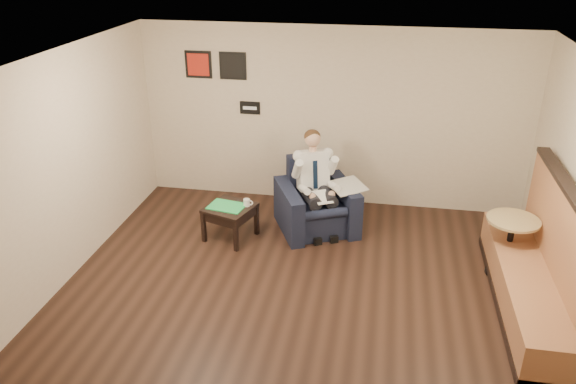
% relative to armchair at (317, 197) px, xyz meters
% --- Properties ---
extents(ground, '(6.00, 6.00, 0.00)m').
position_rel_armchair_xyz_m(ground, '(0.09, -2.00, -0.51)').
color(ground, black).
rests_on(ground, ground).
extents(wall_back, '(6.00, 0.02, 2.80)m').
position_rel_armchair_xyz_m(wall_back, '(0.09, 1.00, 0.89)').
color(wall_back, beige).
rests_on(wall_back, ground).
extents(wall_left, '(0.02, 6.00, 2.80)m').
position_rel_armchair_xyz_m(wall_left, '(-2.91, -2.00, 0.89)').
color(wall_left, beige).
rests_on(wall_left, ground).
extents(ceiling, '(6.00, 6.00, 0.02)m').
position_rel_armchair_xyz_m(ceiling, '(0.09, -2.00, 2.29)').
color(ceiling, white).
rests_on(ceiling, wall_back).
extents(seating_sign, '(0.32, 0.02, 0.20)m').
position_rel_armchair_xyz_m(seating_sign, '(-1.21, 0.99, 0.99)').
color(seating_sign, black).
rests_on(seating_sign, wall_back).
extents(art_print_left, '(0.42, 0.03, 0.42)m').
position_rel_armchair_xyz_m(art_print_left, '(-2.01, 0.99, 1.64)').
color(art_print_left, red).
rests_on(art_print_left, wall_back).
extents(art_print_right, '(0.42, 0.03, 0.42)m').
position_rel_armchair_xyz_m(art_print_right, '(-1.46, 0.99, 1.64)').
color(art_print_right, black).
rests_on(art_print_right, wall_back).
extents(armchair, '(1.39, 1.39, 1.01)m').
position_rel_armchair_xyz_m(armchair, '(0.00, 0.00, 0.00)').
color(armchair, black).
rests_on(armchair, ground).
extents(seated_man, '(1.02, 1.18, 1.39)m').
position_rel_armchair_xyz_m(seated_man, '(0.06, -0.12, 0.19)').
color(seated_man, silver).
rests_on(seated_man, armchair).
extents(lap_papers, '(0.36, 0.40, 0.01)m').
position_rel_armchair_xyz_m(lap_papers, '(0.10, -0.22, 0.12)').
color(lap_papers, white).
rests_on(lap_papers, seated_man).
extents(newspaper, '(0.65, 0.69, 0.01)m').
position_rel_armchair_xyz_m(newspaper, '(0.43, 0.08, 0.18)').
color(newspaper, silver).
rests_on(newspaper, armchair).
extents(side_table, '(0.77, 0.77, 0.50)m').
position_rel_armchair_xyz_m(side_table, '(-1.17, -0.50, -0.26)').
color(side_table, black).
rests_on(side_table, ground).
extents(green_folder, '(0.55, 0.44, 0.01)m').
position_rel_armchair_xyz_m(green_folder, '(-1.21, -0.51, -0.00)').
color(green_folder, '#27C35B').
rests_on(green_folder, side_table).
extents(coffee_mug, '(0.11, 0.11, 0.11)m').
position_rel_armchair_xyz_m(coffee_mug, '(-0.94, -0.44, 0.05)').
color(coffee_mug, white).
rests_on(coffee_mug, side_table).
extents(smartphone, '(0.17, 0.14, 0.01)m').
position_rel_armchair_xyz_m(smartphone, '(-1.06, -0.35, -0.00)').
color(smartphone, black).
rests_on(smartphone, side_table).
extents(banquette, '(0.68, 2.85, 1.46)m').
position_rel_armchair_xyz_m(banquette, '(2.68, -1.44, 0.22)').
color(banquette, '#995F3B').
rests_on(banquette, ground).
extents(cafe_table, '(0.69, 0.69, 0.80)m').
position_rel_armchair_xyz_m(cafe_table, '(2.55, -0.80, -0.11)').
color(cafe_table, tan).
rests_on(cafe_table, ground).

